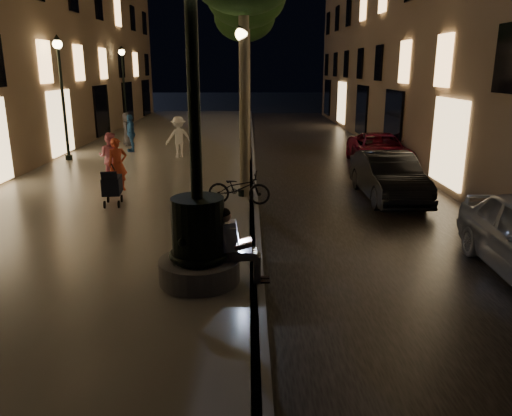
{
  "coord_description": "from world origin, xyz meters",
  "views": [
    {
      "loc": [
        -0.14,
        -6.05,
        3.79
      ],
      "look_at": [
        -0.0,
        3.0,
        1.24
      ],
      "focal_mm": 35.0,
      "sensor_mm": 36.0,
      "label": 1
    }
  ],
  "objects_px": {
    "seated_man_laptop": "(234,243)",
    "pedestrian_red": "(118,165)",
    "bicycle": "(239,188)",
    "lamp_curb_c": "(245,78)",
    "car_second": "(388,177)",
    "pedestrian_pink": "(110,157)",
    "lamp_curb_a": "(242,89)",
    "tree_third": "(245,18)",
    "lamp_curb_d": "(246,75)",
    "lamp_left_c": "(123,78)",
    "pedestrian_dark": "(127,129)",
    "pedestrian_blue": "(131,133)",
    "fountain_lamppost": "(198,226)",
    "lamp_left_b": "(61,82)",
    "tree_far": "(247,22)",
    "stroller": "(112,185)",
    "car_third": "(379,150)",
    "lamp_curb_b": "(244,81)",
    "pedestrian_white": "(179,137)"
  },
  "relations": [
    {
      "from": "seated_man_laptop",
      "to": "lamp_left_c",
      "type": "relative_size",
      "value": 0.27
    },
    {
      "from": "lamp_curb_d",
      "to": "pedestrian_blue",
      "type": "bearing_deg",
      "value": -107.49
    },
    {
      "from": "car_third",
      "to": "lamp_left_c",
      "type": "bearing_deg",
      "value": 143.82
    },
    {
      "from": "car_second",
      "to": "pedestrian_pink",
      "type": "height_order",
      "value": "pedestrian_pink"
    },
    {
      "from": "lamp_curb_d",
      "to": "stroller",
      "type": "xyz_separation_m",
      "value": [
        -3.5,
        -24.99,
        -2.48
      ]
    },
    {
      "from": "car_second",
      "to": "lamp_curb_c",
      "type": "bearing_deg",
      "value": 104.35
    },
    {
      "from": "pedestrian_red",
      "to": "pedestrian_dark",
      "type": "bearing_deg",
      "value": 71.87
    },
    {
      "from": "lamp_curb_d",
      "to": "car_second",
      "type": "height_order",
      "value": "lamp_curb_d"
    },
    {
      "from": "lamp_left_b",
      "to": "lamp_left_c",
      "type": "xyz_separation_m",
      "value": [
        0.0,
        10.0,
        0.0
      ]
    },
    {
      "from": "pedestrian_red",
      "to": "pedestrian_blue",
      "type": "bearing_deg",
      "value": 70.36
    },
    {
      "from": "pedestrian_red",
      "to": "lamp_left_c",
      "type": "bearing_deg",
      "value": 72.89
    },
    {
      "from": "seated_man_laptop",
      "to": "pedestrian_red",
      "type": "bearing_deg",
      "value": 118.65
    },
    {
      "from": "car_third",
      "to": "tree_far",
      "type": "bearing_deg",
      "value": 116.8
    },
    {
      "from": "fountain_lamppost",
      "to": "lamp_curb_d",
      "type": "distance_m",
      "value": 30.08
    },
    {
      "from": "tree_far",
      "to": "lamp_curb_b",
      "type": "relative_size",
      "value": 1.56
    },
    {
      "from": "fountain_lamppost",
      "to": "tree_far",
      "type": "xyz_separation_m",
      "value": [
        0.78,
        24.0,
        5.22
      ]
    },
    {
      "from": "tree_far",
      "to": "lamp_left_c",
      "type": "relative_size",
      "value": 1.56
    },
    {
      "from": "tree_far",
      "to": "lamp_left_b",
      "type": "relative_size",
      "value": 1.56
    },
    {
      "from": "lamp_left_b",
      "to": "pedestrian_red",
      "type": "xyz_separation_m",
      "value": [
        3.34,
        -5.28,
        -2.24
      ]
    },
    {
      "from": "lamp_curb_c",
      "to": "pedestrian_pink",
      "type": "xyz_separation_m",
      "value": [
        -4.34,
        -13.94,
        -2.24
      ]
    },
    {
      "from": "lamp_curb_b",
      "to": "lamp_left_c",
      "type": "relative_size",
      "value": 1.0
    },
    {
      "from": "fountain_lamppost",
      "to": "pedestrian_blue",
      "type": "relative_size",
      "value": 3.17
    },
    {
      "from": "lamp_left_c",
      "to": "lamp_curb_d",
      "type": "bearing_deg",
      "value": 48.41
    },
    {
      "from": "lamp_curb_d",
      "to": "pedestrian_white",
      "type": "bearing_deg",
      "value": -98.81
    },
    {
      "from": "car_second",
      "to": "car_third",
      "type": "xyz_separation_m",
      "value": [
        1.05,
        5.21,
        -0.05
      ]
    },
    {
      "from": "pedestrian_blue",
      "to": "seated_man_laptop",
      "type": "bearing_deg",
      "value": 1.64
    },
    {
      "from": "car_third",
      "to": "lamp_curb_d",
      "type": "bearing_deg",
      "value": 110.05
    },
    {
      "from": "lamp_curb_d",
      "to": "lamp_left_c",
      "type": "relative_size",
      "value": 1.0
    },
    {
      "from": "lamp_left_c",
      "to": "pedestrian_dark",
      "type": "distance_m",
      "value": 6.81
    },
    {
      "from": "lamp_curb_d",
      "to": "pedestrian_pink",
      "type": "distance_m",
      "value": 22.48
    },
    {
      "from": "seated_man_laptop",
      "to": "pedestrian_white",
      "type": "relative_size",
      "value": 0.78
    },
    {
      "from": "lamp_curb_d",
      "to": "lamp_left_b",
      "type": "xyz_separation_m",
      "value": [
        -7.1,
        -18.0,
        0.0
      ]
    },
    {
      "from": "car_third",
      "to": "pedestrian_blue",
      "type": "height_order",
      "value": "pedestrian_blue"
    },
    {
      "from": "tree_far",
      "to": "stroller",
      "type": "distance_m",
      "value": 20.15
    },
    {
      "from": "lamp_curb_a",
      "to": "car_second",
      "type": "xyz_separation_m",
      "value": [
        4.3,
        0.32,
        -2.55
      ]
    },
    {
      "from": "lamp_curb_a",
      "to": "pedestrian_white",
      "type": "relative_size",
      "value": 2.86
    },
    {
      "from": "seated_man_laptop",
      "to": "tree_third",
      "type": "xyz_separation_m",
      "value": [
        0.09,
        18.0,
        5.24
      ]
    },
    {
      "from": "lamp_curb_c",
      "to": "stroller",
      "type": "distance_m",
      "value": 17.53
    },
    {
      "from": "lamp_curb_a",
      "to": "lamp_curb_c",
      "type": "bearing_deg",
      "value": 90.0
    },
    {
      "from": "tree_far",
      "to": "pedestrian_red",
      "type": "xyz_separation_m",
      "value": [
        -3.84,
        -17.28,
        -5.44
      ]
    },
    {
      "from": "lamp_curb_a",
      "to": "bicycle",
      "type": "relative_size",
      "value": 2.84
    },
    {
      "from": "seated_man_laptop",
      "to": "car_second",
      "type": "bearing_deg",
      "value": 55.22
    },
    {
      "from": "lamp_left_c",
      "to": "pedestrian_pink",
      "type": "bearing_deg",
      "value": -78.78
    },
    {
      "from": "seated_man_laptop",
      "to": "lamp_curb_d",
      "type": "relative_size",
      "value": 0.27
    },
    {
      "from": "pedestrian_white",
      "to": "pedestrian_blue",
      "type": "distance_m",
      "value": 2.77
    },
    {
      "from": "pedestrian_dark",
      "to": "lamp_left_b",
      "type": "bearing_deg",
      "value": 157.78
    },
    {
      "from": "lamp_curb_d",
      "to": "pedestrian_dark",
      "type": "height_order",
      "value": "lamp_curb_d"
    },
    {
      "from": "lamp_curb_a",
      "to": "tree_third",
      "type": "bearing_deg",
      "value": 90.0
    },
    {
      "from": "bicycle",
      "to": "lamp_curb_c",
      "type": "bearing_deg",
      "value": 6.61
    },
    {
      "from": "lamp_curb_a",
      "to": "lamp_left_b",
      "type": "height_order",
      "value": "same"
    }
  ]
}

